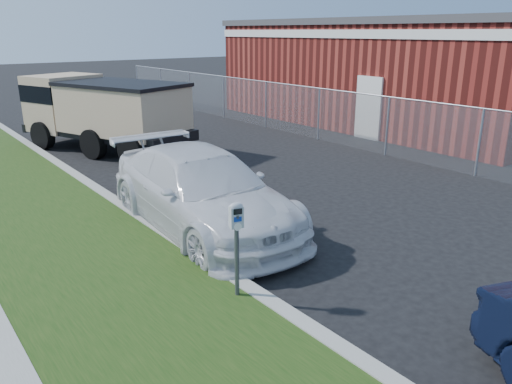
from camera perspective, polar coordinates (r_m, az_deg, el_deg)
ground at (r=9.34m, az=10.66°, el=-5.73°), size 120.00×120.00×0.00m
chainlink_fence at (r=17.92m, az=7.23°, el=9.96°), size 0.06×30.06×30.00m
brick_building at (r=23.01m, az=16.53°, el=13.29°), size 9.20×14.20×4.17m
parking_meter at (r=6.81m, az=-2.25°, el=-4.26°), size 0.22×0.17×1.38m
white_wagon at (r=9.69m, az=-6.27°, el=0.16°), size 2.44×5.36×1.52m
dump_truck at (r=16.95m, az=-17.32°, el=8.98°), size 4.03×6.26×2.31m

